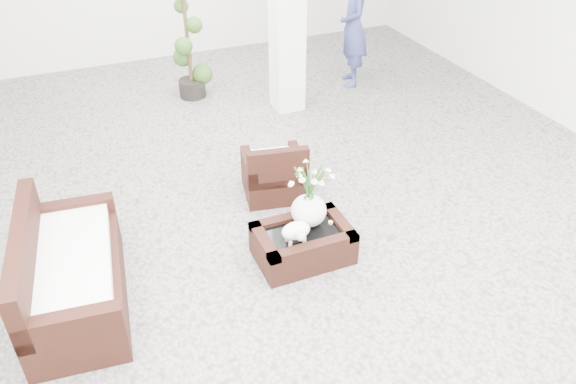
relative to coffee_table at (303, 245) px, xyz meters
name	(u,v)px	position (x,y,z in m)	size (l,w,h in m)	color
ground	(284,237)	(-0.05, 0.36, -0.16)	(11.00, 11.00, 0.00)	gray
coffee_table	(303,245)	(0.00, 0.00, 0.00)	(0.90, 0.60, 0.31)	#33160F
sheep_figurine	(296,232)	(-0.12, -0.10, 0.26)	(0.28, 0.23, 0.21)	white
planter_narcissus	(309,189)	(0.10, 0.10, 0.56)	(0.44, 0.44, 0.80)	white
tealight	(331,222)	(0.30, 0.02, 0.17)	(0.04, 0.04, 0.03)	white
armchair	(274,166)	(0.16, 1.15, 0.20)	(0.66, 0.63, 0.70)	#33160F
loveseat	(72,265)	(-2.06, 0.21, 0.28)	(1.63, 0.78, 0.87)	#33160F
topiary	(188,44)	(-0.03, 4.05, 0.67)	(0.44, 0.44, 1.65)	#284817
shopper	(354,27)	(2.42, 3.57, 0.75)	(0.66, 0.43, 1.81)	navy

